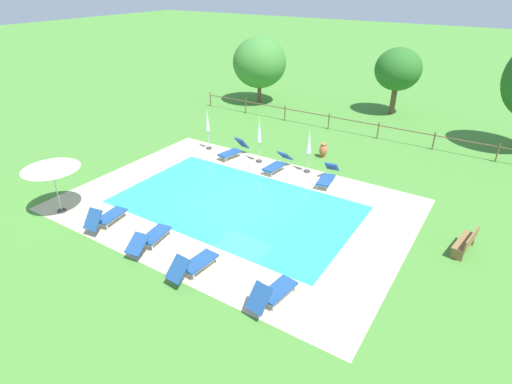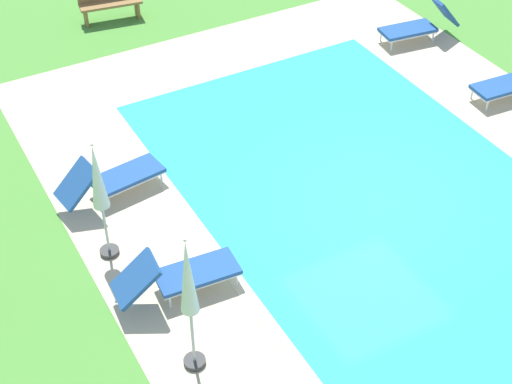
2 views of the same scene
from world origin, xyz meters
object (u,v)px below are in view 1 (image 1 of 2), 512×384
Objects in this scene: patio_umbrella_closed_row_west at (309,145)px; tree_centre at (398,70)px; sun_lounger_south_mid at (106,217)px; patio_umbrella_open_foreground at (50,166)px; sun_lounger_north_far at (233,150)px; sun_lounger_north_near_steps at (328,176)px; wooden_bench_lawn_side at (467,241)px; sun_lounger_south_near_corner at (277,164)px; tree_west_mid at (260,63)px; patio_umbrella_closed_row_centre at (208,124)px; sun_lounger_south_end at (194,264)px; terracotta_urn_near_fence at (323,150)px; patio_umbrella_closed_row_mid_west at (259,133)px; sun_lounger_north_mid at (273,292)px; sun_lounger_north_end at (150,237)px.

tree_centre reaches higher than patio_umbrella_closed_row_west.
tree_centre is at bearing 86.72° from patio_umbrella_closed_row_west.
sun_lounger_south_mid is 3.04m from patio_umbrella_open_foreground.
tree_centre reaches higher than sun_lounger_north_far.
patio_umbrella_open_foreground is at bearing -134.39° from sun_lounger_north_near_steps.
wooden_bench_lawn_side is 16.91m from tree_centre.
sun_lounger_south_near_corner is at bearing 165.55° from wooden_bench_lawn_side.
tree_centre is at bearing 68.50° from sun_lounger_north_far.
patio_umbrella_closed_row_west is 0.46× the size of tree_west_mid.
patio_umbrella_closed_row_centre is at bearing 168.68° from wooden_bench_lawn_side.
sun_lounger_north_near_steps is 12.01m from patio_umbrella_open_foreground.
sun_lounger_south_end is (4.84, -0.40, -0.01)m from sun_lounger_south_mid.
sun_lounger_north_near_steps reaches higher than terracotta_urn_near_fence.
patio_umbrella_open_foreground is 0.48× the size of tree_west_mid.
terracotta_urn_near_fence is at bearing 66.33° from sun_lounger_south_near_corner.
sun_lounger_south_near_corner is at bearing 101.48° from sun_lounger_south_end.
patio_umbrella_closed_row_centre is (-7.50, 0.39, 1.10)m from sun_lounger_north_near_steps.
tree_centre is (6.82, 12.35, 1.61)m from patio_umbrella_closed_row_centre.
tree_centre is at bearing 74.56° from patio_umbrella_closed_row_mid_west.
sun_lounger_south_near_corner is at bearing -17.06° from patio_umbrella_closed_row_mid_west.
patio_umbrella_open_foreground is at bearing -95.22° from patio_umbrella_closed_row_centre.
sun_lounger_north_mid and sun_lounger_north_far have the same top height.
patio_umbrella_open_foreground is at bearing -107.22° from sun_lounger_north_far.
sun_lounger_north_far is 12.30m from wooden_bench_lawn_side.
tree_centre reaches higher than sun_lounger_north_near_steps.
terracotta_urn_near_fence is (6.82, 11.28, -1.70)m from patio_umbrella_open_foreground.
sun_lounger_south_near_corner is (2.89, -0.23, -0.02)m from sun_lounger_north_far.
patio_umbrella_open_foreground is 9.83m from patio_umbrella_closed_row_mid_west.
patio_umbrella_closed_row_centre is 0.48× the size of tree_west_mid.
patio_umbrella_closed_row_west reaches higher than sun_lounger_north_far.
sun_lounger_south_near_corner is 0.82× the size of patio_umbrella_closed_row_mid_west.
sun_lounger_south_end is at bearing -8.50° from sun_lounger_north_end.
patio_umbrella_closed_row_mid_west is 3.08× the size of terracotta_urn_near_fence.
sun_lounger_north_far reaches higher than sun_lounger_north_end.
sun_lounger_south_mid is 18.88m from tree_west_mid.
sun_lounger_south_end is at bearing -175.42° from sun_lounger_north_mid.
sun_lounger_south_mid is at bearing -154.79° from wooden_bench_lawn_side.
patio_umbrella_closed_row_centre is (-1.88, 0.20, 1.09)m from sun_lounger_north_far.
terracotta_urn_near_fence is at bearing 32.19° from sun_lounger_north_far.
sun_lounger_north_mid is at bearing 0.97° from patio_umbrella_open_foreground.
patio_umbrella_closed_row_mid_west reaches higher than sun_lounger_north_near_steps.
sun_lounger_south_mid is at bearing -111.67° from terracotta_urn_near_fence.
patio_umbrella_open_foreground reaches higher than sun_lounger_north_end.
tree_west_mid is (-10.19, 10.03, 2.64)m from sun_lounger_north_near_steps.
sun_lounger_north_near_steps is 8.54m from sun_lounger_north_mid.
tree_west_mid is (-12.09, 18.35, 2.63)m from sun_lounger_north_mid.
sun_lounger_south_mid is 0.78× the size of patio_umbrella_closed_row_mid_west.
sun_lounger_north_mid is 10.37m from patio_umbrella_open_foreground.
patio_umbrella_open_foreground is (-2.69, -8.68, 1.74)m from sun_lounger_north_far.
tree_west_mid reaches higher than wooden_bench_lawn_side.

